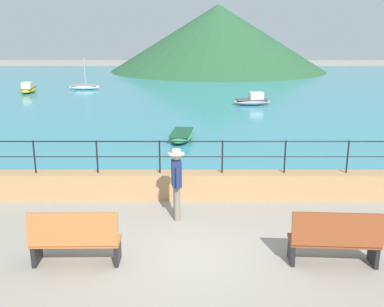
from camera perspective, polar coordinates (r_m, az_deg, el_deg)
The scene contains 12 objects.
ground_plane at distance 9.26m, azimuth -0.01°, elevation -12.83°, with size 120.00×120.00×0.00m, color gray.
promenade_wall at distance 12.05m, azimuth 0.04°, elevation -4.08°, with size 20.00×0.56×0.70m, color tan.
railing at distance 11.76m, azimuth 0.04°, elevation 0.37°, with size 18.44×0.04×0.90m.
lake_water at distance 34.26m, azimuth 0.13°, elevation 8.29°, with size 64.00×44.32×0.06m, color teal.
hill_main at distance 50.07m, azimuth 3.54°, elevation 14.62°, with size 23.69×23.69×7.08m, color #285633.
bench_main at distance 8.92m, azimuth -14.69°, elevation -10.53°, with size 1.71×0.58×1.13m.
bench_far at distance 9.05m, azimuth 18.08°, elevation -10.42°, with size 1.73×0.66×1.13m.
person_walking at distance 10.48m, azimuth -1.83°, elevation -3.52°, with size 0.38×0.57×1.75m.
boat_0 at distance 18.08m, azimuth -1.19°, elevation 2.34°, with size 1.16×2.39×0.36m.
boat_1 at distance 34.73m, azimuth -13.51°, elevation 8.35°, with size 2.32×0.95×2.34m.
boat_2 at distance 34.16m, azimuth -20.18°, elevation 7.82°, with size 1.13×2.38×0.76m.
boat_3 at distance 26.98m, azimuth 7.99°, elevation 6.78°, with size 2.38×1.15×0.76m.
Camera 1 is at (0.03, -8.14, 4.42)m, focal length 41.43 mm.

